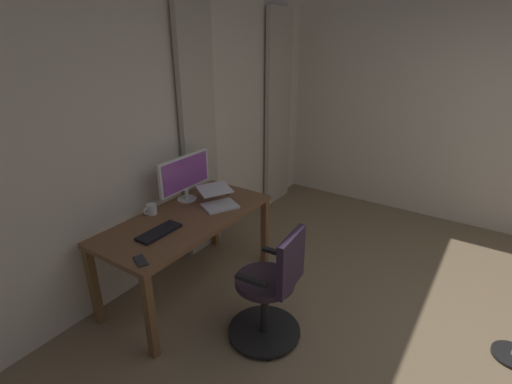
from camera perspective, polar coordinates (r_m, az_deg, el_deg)
name	(u,v)px	position (r m, az deg, el deg)	size (l,w,h in m)	color
back_room_partition	(161,124)	(3.62, -13.95, 9.85)	(5.13, 0.10, 2.82)	beige
curtain_left_panel	(278,111)	(5.04, 3.32, 11.90)	(0.53, 0.06, 2.45)	#BDB39C
curtain_right_panel	(199,137)	(3.83, -8.52, 8.14)	(0.45, 0.06, 2.45)	#BDB39C
desk	(187,226)	(3.34, -10.24, -4.95)	(1.56, 0.72, 0.73)	brown
office_chair	(272,291)	(2.89, 2.37, -14.49)	(0.56, 0.56, 0.94)	black
computer_monitor	(185,175)	(3.54, -10.54, 2.57)	(0.61, 0.18, 0.42)	white
computer_keyboard	(159,232)	(3.08, -14.23, -5.80)	(0.37, 0.14, 0.02)	black
laptop	(218,200)	(3.45, -5.69, -1.13)	(0.41, 0.43, 0.15)	silver
cell_phone_by_monitor	(141,261)	(2.77, -16.81, -9.78)	(0.07, 0.14, 0.01)	#232328
cell_phone_face_up	(223,192)	(3.73, -5.00, -0.06)	(0.07, 0.14, 0.01)	#232328
mug_coffee	(151,209)	(3.40, -15.32, -2.49)	(0.13, 0.09, 0.09)	white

